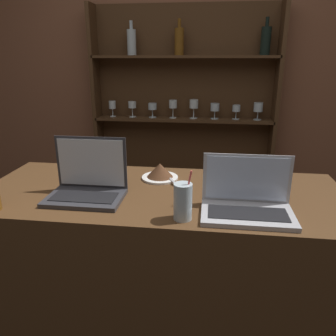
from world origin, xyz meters
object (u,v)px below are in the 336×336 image
object	(u,v)px
laptop_near	(88,184)
cake_plate	(160,172)
water_glass	(183,202)
laptop_far	(247,201)

from	to	relation	value
laptop_near	cake_plate	xyz separation A→B (m)	(0.27, 0.25, -0.02)
laptop_near	water_glass	bearing A→B (deg)	-20.39
laptop_near	cake_plate	size ratio (longest dim) A/B	1.73
laptop_near	cake_plate	distance (m)	0.37
laptop_far	water_glass	distance (m)	0.25
laptop_far	cake_plate	distance (m)	0.50
cake_plate	water_glass	world-z (taller)	water_glass
cake_plate	water_glass	bearing A→B (deg)	-70.28
cake_plate	laptop_far	bearing A→B (deg)	-40.23
laptop_near	water_glass	xyz separation A→B (m)	(0.42, -0.16, 0.01)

